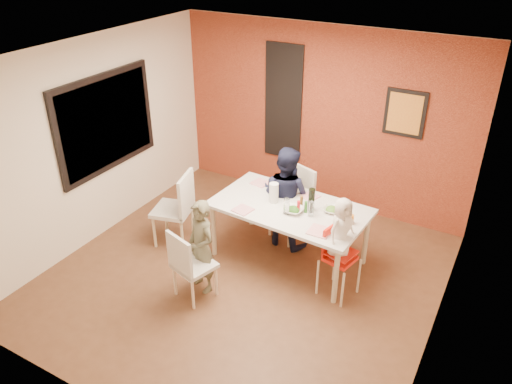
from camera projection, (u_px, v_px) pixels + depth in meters
The scene contains 35 objects.
ground at pixel (244, 275), 6.24m from camera, with size 4.50×4.50×0.00m, color brown.
ceiling at pixel (241, 59), 4.94m from camera, with size 4.50×4.50×0.02m, color white.
wall_back at pixel (321, 118), 7.31m from camera, with size 4.50×0.02×2.70m, color beige.
wall_front at pixel (96, 296), 3.87m from camera, with size 4.50×0.02×2.70m, color beige.
wall_left at pixel (96, 141), 6.55m from camera, with size 0.02×4.50×2.70m, color beige.
wall_right at pixel (451, 234), 4.63m from camera, with size 0.02×4.50×2.70m, color beige.
brick_accent_wall at pixel (320, 119), 7.29m from camera, with size 4.50×0.02×2.70m, color maroon.
picture_window_frame at pixel (106, 123), 6.60m from camera, with size 0.05×1.70×1.30m, color black.
picture_window_pane at pixel (107, 123), 6.59m from camera, with size 0.02×1.55×1.15m, color black.
glassblock_strip at pixel (284, 103), 7.47m from camera, with size 0.55×0.03×1.70m, color #B3BCC3.
glassblock_surround at pixel (283, 103), 7.46m from camera, with size 0.60×0.03×1.76m, color black.
art_print_frame at pixel (405, 113), 6.62m from camera, with size 0.54×0.03×0.64m, color black.
art_print_canvas at pixel (405, 114), 6.61m from camera, with size 0.44×0.01×0.54m, color gold.
dining_table at pixel (290, 211), 6.21m from camera, with size 1.97×1.18×0.79m.
chair_near at pixel (188, 263), 5.64m from camera, with size 0.52×0.52×0.90m.
chair_far at pixel (295, 199), 6.80m from camera, with size 0.60×0.60×1.01m.
chair_left at pixel (178, 205), 6.61m from camera, with size 0.59×0.59×1.04m.
high_chair at pixel (337, 255), 5.72m from camera, with size 0.44×0.44×0.89m.
child_near at pixel (202, 247), 5.77m from camera, with size 0.43×0.28×1.18m, color brown.
child_far at pixel (285, 197), 6.56m from camera, with size 0.69×0.53×1.41m, color black.
toddler at pixel (341, 229), 5.53m from camera, with size 0.37×0.24×0.75m, color silver.
plate_near_left at pixel (243, 210), 6.09m from camera, with size 0.21×0.21×0.01m, color silver.
plate_far_mid at pixel (310, 196), 6.38m from camera, with size 0.20×0.20×0.01m, color white.
plate_near_right at pixel (319, 231), 5.67m from camera, with size 0.24×0.24×0.01m, color white.
plate_far_left at pixel (260, 183), 6.71m from camera, with size 0.21×0.21×0.01m, color white.
salad_bowl_a at pixel (293, 210), 6.04m from camera, with size 0.24×0.24×0.06m, color white.
salad_bowl_b at pixel (332, 210), 6.04m from camera, with size 0.21×0.21×0.05m, color white.
wine_bottle at pixel (311, 200), 6.02m from camera, with size 0.08×0.08×0.30m, color black.
wine_glass_a at pixel (286, 206), 5.97m from camera, with size 0.07×0.07×0.20m, color white.
wine_glass_b at pixel (311, 209), 5.93m from camera, with size 0.07×0.07×0.19m, color white.
paper_towel_roll at pixel (274, 193), 6.21m from camera, with size 0.11×0.11×0.26m, color white.
condiment_red at pixel (298, 206), 6.02m from camera, with size 0.04×0.04×0.15m, color red.
condiment_green at pixel (306, 207), 6.01m from camera, with size 0.04×0.04×0.15m, color #2C6E24.
condiment_brown at pixel (301, 202), 6.12m from camera, with size 0.04×0.04×0.15m, color brown.
sippy_cup at pixel (351, 219), 5.80m from camera, with size 0.07×0.07×0.11m, color orange.
Camera 1 is at (2.55, -4.26, 3.93)m, focal length 35.00 mm.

